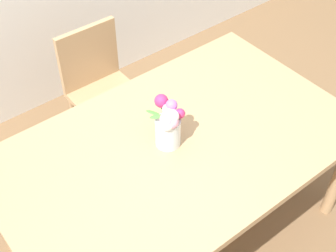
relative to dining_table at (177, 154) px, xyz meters
The scene contains 4 objects.
ground_plane 0.69m from the dining_table, ahead, with size 12.00×12.00×0.00m, color brown.
dining_table is the anchor object (origin of this frame).
chair_far 0.93m from the dining_table, 84.61° to the left, with size 0.42×0.42×0.90m.
flower_vase 0.22m from the dining_table, 132.22° to the left, with size 0.17×0.21×0.24m.
Camera 1 is at (-1.05, -1.25, 2.49)m, focal length 50.32 mm.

